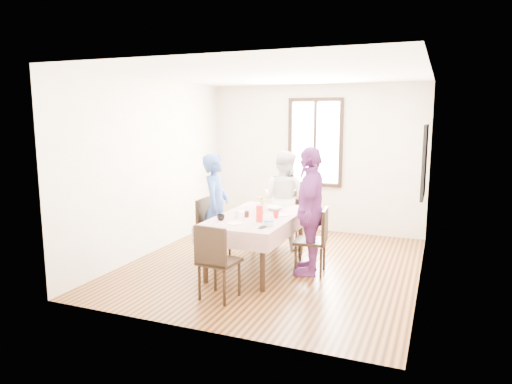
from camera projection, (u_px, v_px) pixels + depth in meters
ground at (274, 264)px, 6.74m from camera, size 4.50×4.50×0.00m
back_wall at (315, 159)px, 8.58m from camera, size 4.00×0.00×4.00m
right_wall at (425, 180)px, 5.78m from camera, size 0.00×4.50×4.50m
window_frame at (315, 143)px, 8.51m from camera, size 1.02×0.06×1.62m
window_pane at (315, 142)px, 8.52m from camera, size 0.90×0.02×1.50m
art_poster at (425, 161)px, 6.03m from camera, size 0.04×0.76×0.96m
dining_table at (257, 242)px, 6.54m from camera, size 0.91×1.75×0.75m
tablecloth at (257, 216)px, 6.48m from camera, size 1.03×1.87×0.01m
chair_left at (215, 229)px, 6.96m from camera, size 0.43×0.43×0.91m
chair_right at (310, 241)px, 6.30m from camera, size 0.46×0.46×0.91m
chair_far at (284, 219)px, 7.63m from camera, size 0.45×0.45×0.91m
chair_near at (219, 261)px, 5.42m from camera, size 0.46×0.46×0.91m
person_left at (215, 207)px, 6.89m from camera, size 0.49×0.65×1.59m
person_far at (284, 199)px, 7.56m from camera, size 0.88×0.75×1.58m
person_right at (310, 211)px, 6.24m from camera, size 0.61×1.08×1.74m
mug_black at (221, 217)px, 6.15m from camera, size 0.12×0.12×0.08m
mug_flag at (276, 215)px, 6.30m from camera, size 0.12×0.12×0.08m
mug_green at (261, 207)px, 6.85m from camera, size 0.09×0.09×0.07m
serving_bowl at (275, 208)px, 6.82m from camera, size 0.23×0.23×0.05m
juice_carton at (260, 214)px, 6.06m from camera, size 0.07×0.07×0.22m
butter_tub at (269, 223)px, 5.85m from camera, size 0.12×0.12×0.06m
jam_jar at (247, 214)px, 6.35m from camera, size 0.06×0.06×0.09m
drinking_glass at (236, 214)px, 6.33m from camera, size 0.07×0.07×0.10m
smartphone at (262, 227)px, 5.77m from camera, size 0.07×0.15×0.01m
flower_vase at (262, 209)px, 6.54m from camera, size 0.07×0.07×0.14m
plate_left at (242, 212)px, 6.68m from camera, size 0.20×0.20×0.01m
plate_right at (283, 215)px, 6.47m from camera, size 0.20×0.20×0.01m
plate_far at (274, 206)px, 7.10m from camera, size 0.20×0.20×0.01m
plate_near at (235, 223)px, 5.97m from camera, size 0.20×0.20×0.01m
butter_lid at (269, 221)px, 5.85m from camera, size 0.12×0.12×0.01m
flower_bunch at (262, 201)px, 6.52m from camera, size 0.09×0.09×0.10m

